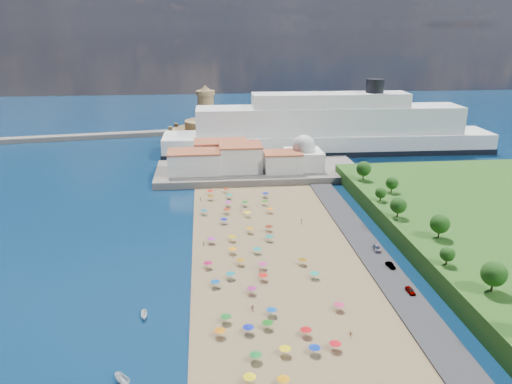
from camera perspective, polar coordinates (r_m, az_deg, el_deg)
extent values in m
plane|color=#071938|center=(153.79, -0.51, -5.83)|extent=(700.00, 700.00, 0.00)
cube|color=#59544C|center=(222.52, 0.24, 2.38)|extent=(90.00, 36.00, 3.00)
cube|color=#59544C|center=(255.15, -5.56, 4.34)|extent=(18.00, 70.00, 2.40)
cube|color=#59544C|center=(314.19, -23.93, 5.55)|extent=(199.03, 34.77, 2.60)
cube|color=silver|center=(215.87, -7.06, 3.38)|extent=(22.00, 14.00, 9.00)
cube|color=silver|center=(218.04, -1.80, 3.94)|extent=(18.00, 16.00, 11.00)
cube|color=silver|center=(216.60, 3.05, 3.41)|extent=(16.00, 12.00, 8.00)
cube|color=silver|center=(229.36, -4.02, 4.51)|extent=(24.00, 14.00, 10.00)
cube|color=silver|center=(222.15, 5.44, 3.74)|extent=(16.00, 16.00, 8.00)
sphere|color=silver|center=(220.70, 5.49, 5.25)|extent=(10.00, 10.00, 10.00)
cylinder|color=silver|center=(219.86, 5.52, 6.21)|extent=(1.20, 1.20, 1.60)
cylinder|color=#A58B52|center=(283.73, -5.66, 6.37)|extent=(40.00, 40.00, 8.00)
cylinder|color=#A58B52|center=(282.44, -5.70, 7.65)|extent=(24.00, 24.00, 5.00)
cylinder|color=#A58B52|center=(280.81, -5.76, 9.56)|extent=(9.00, 9.00, 14.00)
cylinder|color=#A58B52|center=(279.66, -5.81, 11.22)|extent=(10.40, 10.40, 2.40)
cone|color=#A58B52|center=(279.33, -5.83, 11.77)|extent=(6.00, 6.00, 3.00)
cube|color=black|center=(265.42, 8.23, 4.83)|extent=(172.10, 29.18, 2.76)
cube|color=white|center=(264.57, 8.26, 5.62)|extent=(171.09, 28.76, 10.23)
cube|color=white|center=(262.19, 8.38, 8.16)|extent=(136.88, 23.46, 13.65)
cube|color=white|center=(260.57, 8.49, 10.37)|extent=(79.93, 17.67, 6.82)
cylinder|color=black|center=(265.79, 13.44, 11.72)|extent=(9.10, 9.10, 6.82)
cylinder|color=gray|center=(173.10, -1.01, -2.52)|extent=(0.07, 0.07, 2.00)
cone|color=yellow|center=(172.78, -1.01, -2.25)|extent=(2.50, 2.50, 0.60)
cylinder|color=gray|center=(103.72, -0.05, -18.34)|extent=(0.07, 0.07, 2.00)
cone|color=#15792B|center=(103.18, -0.05, -17.94)|extent=(2.50, 2.50, 0.60)
cylinder|color=gray|center=(125.56, -0.50, -11.18)|extent=(0.07, 0.07, 2.00)
cone|color=#982071|center=(125.11, -0.50, -10.82)|extent=(2.50, 2.50, 0.60)
cylinder|color=gray|center=(195.98, -5.26, -0.04)|extent=(0.07, 0.07, 2.00)
cone|color=red|center=(195.70, -5.27, 0.21)|extent=(2.50, 2.50, 0.60)
cylinder|color=gray|center=(106.19, 6.70, -17.49)|extent=(0.07, 0.07, 2.00)
cone|color=#0C2FA6|center=(105.67, 6.72, -17.10)|extent=(2.50, 2.50, 0.60)
cylinder|color=gray|center=(132.42, -2.91, -9.52)|extent=(0.07, 0.07, 2.00)
cone|color=#0F7E8A|center=(132.00, -2.92, -9.17)|extent=(2.50, 2.50, 0.60)
cylinder|color=gray|center=(105.43, 3.33, -17.68)|extent=(0.07, 0.07, 2.00)
cone|color=yellow|center=(104.90, 3.34, -17.29)|extent=(2.50, 2.50, 0.60)
cylinder|color=gray|center=(112.83, 1.34, -14.95)|extent=(0.07, 0.07, 2.00)
cone|color=#136A15|center=(112.34, 1.34, -14.56)|extent=(2.50, 2.50, 0.60)
cylinder|color=gray|center=(128.83, -4.67, -10.41)|extent=(0.07, 0.07, 2.00)
cone|color=#0B5098|center=(128.40, -4.68, -10.06)|extent=(2.50, 2.50, 0.60)
cylinder|color=gray|center=(140.08, 5.34, -7.92)|extent=(0.07, 0.07, 2.00)
cone|color=#8A5F0C|center=(139.68, 5.35, -7.59)|extent=(2.50, 2.50, 0.60)
cylinder|color=gray|center=(161.31, 1.47, -4.15)|extent=(0.07, 0.07, 2.00)
cone|color=maroon|center=(160.96, 1.48, -3.86)|extent=(2.50, 2.50, 0.60)
cylinder|color=gray|center=(139.34, -1.79, -8.00)|extent=(0.07, 0.07, 2.00)
cone|color=#9D6E0E|center=(138.94, -1.79, -7.66)|extent=(2.50, 2.50, 0.60)
cylinder|color=gray|center=(146.01, -2.68, -6.71)|extent=(0.07, 0.07, 2.00)
cone|color=orange|center=(145.63, -2.69, -6.39)|extent=(2.50, 2.50, 0.60)
cylinder|color=gray|center=(145.84, 0.15, -6.72)|extent=(0.07, 0.07, 2.00)
cone|color=#0F9083|center=(145.46, 0.15, -6.40)|extent=(2.50, 2.50, 0.60)
cylinder|color=gray|center=(98.23, 3.14, -20.82)|extent=(0.07, 0.07, 2.00)
cone|color=orange|center=(97.66, 3.15, -20.41)|extent=(2.50, 2.50, 0.60)
cylinder|color=gray|center=(137.22, 0.76, -8.43)|extent=(0.07, 0.07, 2.00)
cone|color=#B9277B|center=(136.81, 0.76, -8.09)|extent=(2.50, 2.50, 0.60)
cylinder|color=gray|center=(120.62, 9.46, -12.81)|extent=(0.07, 0.07, 2.00)
cone|color=#BE2858|center=(120.16, 9.49, -12.44)|extent=(2.50, 2.50, 0.60)
cylinder|color=gray|center=(98.56, -0.73, -20.63)|extent=(0.07, 0.07, 2.00)
cone|color=yellow|center=(98.00, -0.73, -20.22)|extent=(2.50, 2.50, 0.60)
cylinder|color=gray|center=(154.04, 1.53, -5.29)|extent=(0.07, 0.07, 2.00)
cone|color=#0D7F6D|center=(153.68, 1.54, -4.98)|extent=(2.50, 2.50, 0.60)
cylinder|color=gray|center=(191.15, -3.06, -0.48)|extent=(0.07, 0.07, 2.00)
cone|color=#10987D|center=(190.86, -3.07, -0.22)|extent=(2.50, 2.50, 0.60)
cylinder|color=gray|center=(192.29, 1.08, -0.34)|extent=(0.07, 0.07, 2.00)
cone|color=#0D16AB|center=(192.00, 1.08, -0.08)|extent=(2.50, 2.50, 0.60)
cylinder|color=gray|center=(131.46, 0.82, -9.72)|extent=(0.07, 0.07, 2.00)
cone|color=red|center=(131.04, 0.82, -9.37)|extent=(2.50, 2.50, 0.60)
cylinder|color=gray|center=(176.05, -3.36, -2.19)|extent=(0.07, 0.07, 2.00)
cone|color=#AE2C0D|center=(175.73, -3.37, -1.91)|extent=(2.50, 2.50, 0.60)
cylinder|color=gray|center=(111.12, 5.72, -15.63)|extent=(0.07, 0.07, 2.00)
cone|color=red|center=(110.62, 5.74, -15.25)|extent=(2.50, 2.50, 0.60)
cylinder|color=gray|center=(176.42, 1.61, -2.11)|extent=(0.07, 0.07, 2.00)
cone|color=orange|center=(176.11, 1.61, -1.84)|extent=(2.50, 2.50, 0.60)
cylinder|color=gray|center=(183.07, -1.26, -1.33)|extent=(0.07, 0.07, 2.00)
cone|color=#15771E|center=(182.77, -1.27, -1.06)|extent=(2.50, 2.50, 0.60)
cylinder|color=gray|center=(167.33, -3.68, -3.33)|extent=(0.07, 0.07, 2.00)
cone|color=#0B169B|center=(166.99, -3.69, -3.04)|extent=(2.50, 2.50, 0.60)
cylinder|color=gray|center=(138.32, -5.51, -8.29)|extent=(0.07, 0.07, 2.00)
cone|color=#AA0D43|center=(137.91, -5.52, -7.96)|extent=(2.50, 2.50, 0.60)
cylinder|color=gray|center=(197.81, -3.45, 0.18)|extent=(0.07, 0.07, 2.00)
cone|color=#982C0D|center=(197.53, -3.45, 0.43)|extent=(2.50, 2.50, 0.60)
cylinder|color=gray|center=(189.85, -5.20, -0.66)|extent=(0.07, 0.07, 2.00)
cone|color=#90640D|center=(189.56, -5.21, -0.41)|extent=(2.50, 2.50, 0.60)
cylinder|color=gray|center=(183.16, -3.21, -1.34)|extent=(0.07, 0.07, 2.00)
cone|color=#C42AB5|center=(182.85, -3.22, -1.08)|extent=(2.50, 2.50, 0.60)
cylinder|color=gray|center=(107.81, 9.02, -16.99)|extent=(0.07, 0.07, 2.00)
cone|color=red|center=(107.29, 9.05, -16.60)|extent=(2.50, 2.50, 0.60)
cylinder|color=gray|center=(159.77, -0.70, -4.38)|extent=(0.07, 0.07, 2.00)
cone|color=orange|center=(159.42, -0.70, -4.08)|extent=(2.50, 2.50, 0.60)
cylinder|color=gray|center=(153.99, -2.74, -5.31)|extent=(0.07, 0.07, 2.00)
cone|color=gold|center=(153.62, -2.74, -5.01)|extent=(2.50, 2.50, 0.60)
cylinder|color=gray|center=(110.63, -4.15, -15.75)|extent=(0.07, 0.07, 2.00)
cone|color=orange|center=(110.13, -4.16, -15.37)|extent=(2.50, 2.50, 0.60)
cylinder|color=gray|center=(175.71, -5.96, -2.30)|extent=(0.07, 0.07, 2.00)
cone|color=#0F658E|center=(175.39, -5.97, -2.02)|extent=(2.50, 2.50, 0.60)
cylinder|color=gray|center=(115.02, -3.45, -14.26)|extent=(0.07, 0.07, 2.00)
cone|color=#157824|center=(114.54, -3.46, -13.88)|extent=(2.50, 2.50, 0.60)
cylinder|color=gray|center=(152.98, -5.13, -5.54)|extent=(0.07, 0.07, 2.00)
cone|color=#B025AA|center=(152.61, -5.14, -5.23)|extent=(2.50, 2.50, 0.60)
cylinder|color=gray|center=(111.37, -0.88, -15.44)|extent=(0.07, 0.07, 2.00)
cone|color=#0D1EB0|center=(110.87, -0.88, -15.06)|extent=(2.50, 2.50, 0.60)
cylinder|color=gray|center=(117.22, 1.79, -13.54)|extent=(0.07, 0.07, 2.00)
cone|color=#0C4DA6|center=(116.75, 1.80, -13.17)|extent=(2.50, 2.50, 0.60)
cylinder|color=gray|center=(184.05, 1.02, -1.22)|extent=(0.07, 0.07, 2.00)
cone|color=#2B7D16|center=(183.75, 1.03, -0.95)|extent=(2.50, 2.50, 0.60)
cylinder|color=gray|center=(133.33, 6.69, -9.42)|extent=(0.07, 0.07, 2.00)
cone|color=#119F7B|center=(132.92, 6.70, -9.08)|extent=(2.50, 2.50, 0.60)
imported|color=tan|center=(168.00, 5.22, -3.32)|extent=(1.19, 1.68, 1.75)
imported|color=tan|center=(177.82, -1.87, -1.99)|extent=(0.86, 0.99, 1.74)
imported|color=tan|center=(190.23, 1.11, -0.60)|extent=(0.68, 1.11, 1.67)
imported|color=tan|center=(112.04, 10.75, -15.69)|extent=(1.05, 0.74, 1.65)
imported|color=tan|center=(189.22, -6.37, -0.80)|extent=(0.80, 1.15, 1.81)
imported|color=tan|center=(119.18, -0.41, -13.06)|extent=(1.55, 1.06, 1.60)
imported|color=tan|center=(151.61, -6.05, -5.88)|extent=(0.99, 0.95, 1.60)
imported|color=tan|center=(134.59, 0.45, -9.04)|extent=(0.62, 0.93, 1.86)
imported|color=white|center=(102.13, -14.98, -20.04)|extent=(4.13, 4.47, 1.71)
imported|color=white|center=(119.89, -12.65, -13.55)|extent=(1.64, 3.73, 1.41)
imported|color=gray|center=(131.00, 17.24, -10.70)|extent=(1.66, 3.78, 1.27)
imported|color=gray|center=(151.34, 13.67, -6.24)|extent=(2.64, 5.09, 1.41)
imported|color=gray|center=(142.19, 15.12, -8.08)|extent=(1.89, 3.87, 1.22)
cylinder|color=#382314|center=(126.64, 25.38, -9.59)|extent=(0.50, 0.50, 3.23)
sphere|color=#14380F|center=(125.38, 25.56, -8.42)|extent=(5.81, 5.81, 5.81)
cylinder|color=#382314|center=(135.70, 20.95, -7.35)|extent=(0.50, 0.50, 2.10)
sphere|color=#14380F|center=(134.92, 21.04, -6.63)|extent=(3.78, 3.78, 3.78)
cylinder|color=#382314|center=(151.07, 20.16, -4.40)|extent=(0.50, 0.50, 3.08)
sphere|color=#14380F|center=(150.06, 20.28, -3.42)|extent=(5.55, 5.55, 5.55)
cylinder|color=#382314|center=(162.93, 15.88, -2.32)|extent=(0.50, 0.50, 2.86)
sphere|color=#14380F|center=(162.06, 15.96, -1.47)|extent=(5.15, 5.15, 5.15)
cylinder|color=#382314|center=(176.43, 14.02, -0.68)|extent=(0.50, 0.50, 2.11)
sphere|color=#14380F|center=(175.83, 14.07, -0.09)|extent=(3.80, 3.80, 3.80)
cylinder|color=#382314|center=(186.43, 15.23, 0.33)|extent=(0.50, 0.50, 2.54)
sphere|color=#14380F|center=(185.76, 15.28, 1.00)|extent=(4.58, 4.58, 4.58)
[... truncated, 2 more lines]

